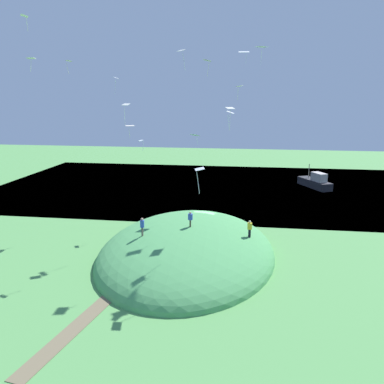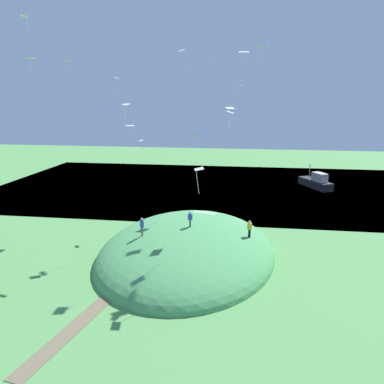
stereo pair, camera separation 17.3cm
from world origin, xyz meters
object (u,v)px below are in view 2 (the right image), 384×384
object	(u,v)px
kite_8	(207,61)
kite_12	(262,47)
kite_2	(126,106)
kite_15	(130,126)
kite_6	(230,110)
kite_0	(239,87)
kite_4	(141,141)
kite_11	(69,62)
kite_9	(116,79)
kite_13	(244,52)
person_with_child	(142,224)
kite_3	(31,59)
person_on_hilltop	(250,227)
boat_on_lake	(316,182)
mooring_post	(202,219)
kite_7	(230,113)
kite_1	(182,52)
kite_5	(199,170)
kite_14	(195,135)
kite_10	(24,17)
person_walking_path	(190,218)

from	to	relation	value
kite_8	kite_12	bearing A→B (deg)	103.56
kite_2	kite_15	distance (m)	2.94
kite_6	kite_0	bearing A→B (deg)	71.52
kite_4	kite_11	xyz separation A→B (m)	(8.32, -4.73, 8.56)
kite_6	kite_11	distance (m)	16.43
kite_12	kite_9	bearing A→B (deg)	-115.48
kite_0	kite_2	world-z (taller)	kite_0
kite_6	kite_13	distance (m)	10.14
kite_12	kite_6	bearing A→B (deg)	-40.55
person_with_child	kite_3	bearing A→B (deg)	-29.95
person_on_hilltop	kite_2	size ratio (longest dim) A/B	0.84
boat_on_lake	kite_4	size ratio (longest dim) A/B	6.01
kite_6	kite_15	size ratio (longest dim) A/B	1.63
kite_12	mooring_post	distance (m)	22.25
kite_4	kite_6	xyz separation A→B (m)	(8.44, 11.05, 4.02)
kite_12	kite_15	size ratio (longest dim) A/B	1.26
kite_7	mooring_post	world-z (taller)	kite_7
kite_1	kite_4	distance (m)	11.41
kite_4	kite_5	world-z (taller)	kite_4
kite_4	kite_5	bearing A→B (deg)	31.06
kite_6	kite_13	size ratio (longest dim) A/B	1.65
kite_6	kite_12	size ratio (longest dim) A/B	1.29
kite_3	mooring_post	xyz separation A→B (m)	(-20.17, 10.30, -18.05)
kite_0	kite_1	size ratio (longest dim) A/B	0.58
kite_11	kite_12	distance (m)	18.88
kite_1	kite_9	xyz separation A→B (m)	(-2.32, -8.78, -2.91)
kite_3	kite_14	world-z (taller)	kite_3
kite_6	kite_10	bearing A→B (deg)	-54.13
person_walking_path	kite_12	bearing A→B (deg)	113.69
kite_8	kite_1	bearing A→B (deg)	-152.91
kite_12	kite_14	bearing A→B (deg)	-113.91
person_with_child	kite_2	world-z (taller)	kite_2
person_on_hilltop	kite_15	bearing A→B (deg)	-10.05
person_on_hilltop	kite_5	distance (m)	10.46
kite_3	kite_6	xyz separation A→B (m)	(-9.84, 14.19, -3.93)
kite_12	kite_7	bearing A→B (deg)	-81.71
person_on_hilltop	kite_11	distance (m)	24.12
kite_1	mooring_post	xyz separation A→B (m)	(-0.94, 2.32, -20.38)
kite_1	kite_7	world-z (taller)	kite_1
kite_11	kite_14	xyz separation A→B (m)	(-6.22, 11.58, -7.57)
person_on_hilltop	kite_2	distance (m)	17.16
person_walking_path	kite_1	xyz separation A→B (m)	(-9.39, -2.40, 17.02)
person_with_child	kite_11	distance (m)	17.42
kite_9	kite_10	world-z (taller)	kite_10
person_with_child	kite_7	xyz separation A→B (m)	(-5.20, 8.08, 10.56)
person_with_child	person_on_hilltop	distance (m)	10.73
kite_2	kite_4	xyz separation A→B (m)	(-8.20, -0.81, -4.32)
kite_4	kite_9	bearing A→B (deg)	-129.77
person_walking_path	kite_15	size ratio (longest dim) A/B	1.19
person_on_hilltop	kite_5	xyz separation A→B (m)	(6.65, -4.26, 6.85)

